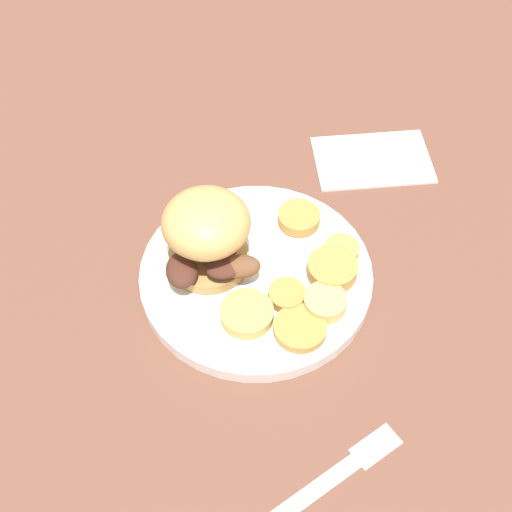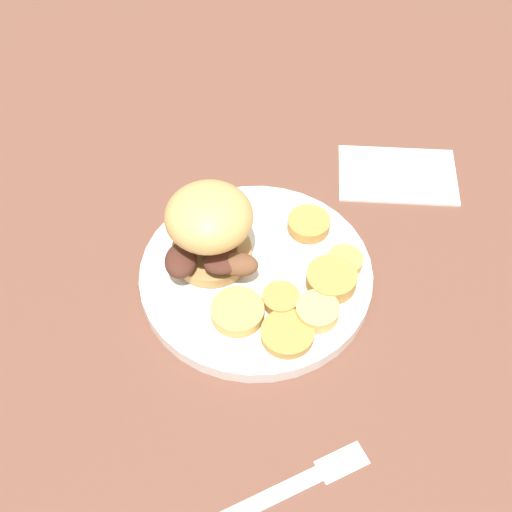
{
  "view_description": "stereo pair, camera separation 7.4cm",
  "coord_description": "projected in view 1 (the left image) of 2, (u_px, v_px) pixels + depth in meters",
  "views": [
    {
      "loc": [
        0.21,
        -0.4,
        0.63
      ],
      "look_at": [
        0.0,
        0.0,
        0.04
      ],
      "focal_mm": 50.0,
      "sensor_mm": 36.0,
      "label": 1
    },
    {
      "loc": [
        0.28,
        -0.36,
        0.63
      ],
      "look_at": [
        0.0,
        0.0,
        0.04
      ],
      "focal_mm": 50.0,
      "sensor_mm": 36.0,
      "label": 2
    }
  ],
  "objects": [
    {
      "name": "ground_plane",
      "position": [
        256.0,
        280.0,
        0.78
      ],
      "size": [
        4.0,
        4.0,
        0.0
      ],
      "primitive_type": "plane",
      "color": "brown"
    },
    {
      "name": "dinner_plate",
      "position": [
        256.0,
        275.0,
        0.77
      ],
      "size": [
        0.25,
        0.25,
        0.02
      ],
      "color": "white",
      "rests_on": "ground_plane"
    },
    {
      "name": "sandwich",
      "position": [
        208.0,
        236.0,
        0.73
      ],
      "size": [
        0.11,
        0.11,
        0.09
      ],
      "color": "tan",
      "rests_on": "dinner_plate"
    },
    {
      "name": "potato_round_0",
      "position": [
        325.0,
        302.0,
        0.73
      ],
      "size": [
        0.04,
        0.04,
        0.02
      ],
      "primitive_type": "cylinder",
      "color": "#DBB766",
      "rests_on": "dinner_plate"
    },
    {
      "name": "potato_round_1",
      "position": [
        299.0,
        218.0,
        0.8
      ],
      "size": [
        0.05,
        0.05,
        0.01
      ],
      "primitive_type": "cylinder",
      "color": "#BC8942",
      "rests_on": "dinner_plate"
    },
    {
      "name": "potato_round_2",
      "position": [
        247.0,
        313.0,
        0.72
      ],
      "size": [
        0.05,
        0.05,
        0.01
      ],
      "primitive_type": "cylinder",
      "color": "tan",
      "rests_on": "dinner_plate"
    },
    {
      "name": "potato_round_3",
      "position": [
        341.0,
        250.0,
        0.77
      ],
      "size": [
        0.04,
        0.04,
        0.01
      ],
      "primitive_type": "cylinder",
      "color": "tan",
      "rests_on": "dinner_plate"
    },
    {
      "name": "potato_round_4",
      "position": [
        287.0,
        295.0,
        0.74
      ],
      "size": [
        0.04,
        0.04,
        0.01
      ],
      "primitive_type": "cylinder",
      "color": "#BC8942",
      "rests_on": "dinner_plate"
    },
    {
      "name": "potato_round_5",
      "position": [
        300.0,
        328.0,
        0.71
      ],
      "size": [
        0.05,
        0.05,
        0.01
      ],
      "primitive_type": "cylinder",
      "color": "#BC8942",
      "rests_on": "dinner_plate"
    },
    {
      "name": "potato_round_6",
      "position": [
        332.0,
        269.0,
        0.75
      ],
      "size": [
        0.05,
        0.05,
        0.02
      ],
      "primitive_type": "cylinder",
      "color": "#BC8942",
      "rests_on": "dinner_plate"
    },
    {
      "name": "fork",
      "position": [
        326.0,
        482.0,
        0.64
      ],
      "size": [
        0.09,
        0.16,
        0.0
      ],
      "color": "silver",
      "rests_on": "ground_plane"
    },
    {
      "name": "napkin",
      "position": [
        373.0,
        159.0,
        0.89
      ],
      "size": [
        0.17,
        0.16,
        0.01
      ],
      "primitive_type": "cube",
      "rotation": [
        0.0,
        0.0,
        0.59
      ],
      "color": "white",
      "rests_on": "ground_plane"
    }
  ]
}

